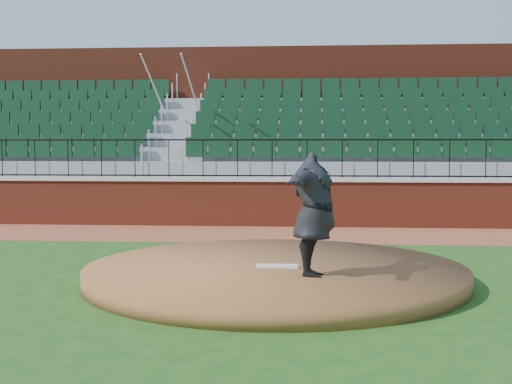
{
  "coord_description": "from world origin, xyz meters",
  "views": [
    {
      "loc": [
        0.97,
        -11.05,
        2.18
      ],
      "look_at": [
        0.0,
        1.5,
        1.3
      ],
      "focal_mm": 47.97,
      "sensor_mm": 36.0,
      "label": 1
    }
  ],
  "objects": [
    {
      "name": "seating_stands",
      "position": [
        0.0,
        9.72,
        2.3
      ],
      "size": [
        34.0,
        5.1,
        4.6
      ],
      "primitive_type": null,
      "color": "gray",
      "rests_on": "ground"
    },
    {
      "name": "warning_track",
      "position": [
        0.0,
        5.4,
        0.01
      ],
      "size": [
        34.0,
        3.2,
        0.01
      ],
      "primitive_type": "cube",
      "color": "brown",
      "rests_on": "ground"
    },
    {
      "name": "concourse_wall",
      "position": [
        0.0,
        12.52,
        2.75
      ],
      "size": [
        34.0,
        0.5,
        5.5
      ],
      "primitive_type": "cube",
      "color": "maroon",
      "rests_on": "ground"
    },
    {
      "name": "wall_railing",
      "position": [
        0.0,
        7.0,
        1.8
      ],
      "size": [
        34.0,
        0.05,
        1.0
      ],
      "primitive_type": null,
      "color": "black",
      "rests_on": "wall_cap"
    },
    {
      "name": "wall_cap",
      "position": [
        0.0,
        7.0,
        1.25
      ],
      "size": [
        34.0,
        0.45,
        0.1
      ],
      "primitive_type": "cube",
      "color": "#B7B7B7",
      "rests_on": "field_wall"
    },
    {
      "name": "pitching_rubber",
      "position": [
        0.49,
        -0.45,
        0.27
      ],
      "size": [
        0.66,
        0.17,
        0.04
      ],
      "primitive_type": "cube",
      "rotation": [
        0.0,
        0.0,
        -0.01
      ],
      "color": "white",
      "rests_on": "pitchers_mound"
    },
    {
      "name": "pitcher",
      "position": [
        1.05,
        -1.1,
        1.16
      ],
      "size": [
        1.03,
        2.32,
        1.82
      ],
      "primitive_type": "imported",
      "rotation": [
        0.0,
        0.0,
        1.38
      ],
      "color": "black",
      "rests_on": "pitchers_mound"
    },
    {
      "name": "pitchers_mound",
      "position": [
        0.44,
        -0.27,
        0.12
      ],
      "size": [
        6.05,
        6.05,
        0.25
      ],
      "primitive_type": "cylinder",
      "color": "brown",
      "rests_on": "ground"
    },
    {
      "name": "field_wall",
      "position": [
        0.0,
        7.0,
        0.6
      ],
      "size": [
        34.0,
        0.35,
        1.2
      ],
      "primitive_type": "cube",
      "color": "maroon",
      "rests_on": "ground"
    },
    {
      "name": "ground",
      "position": [
        0.0,
        0.0,
        0.0
      ],
      "size": [
        90.0,
        90.0,
        0.0
      ],
      "primitive_type": "plane",
      "color": "#1E4714",
      "rests_on": "ground"
    }
  ]
}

